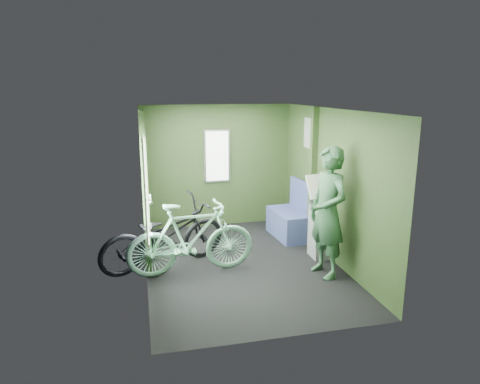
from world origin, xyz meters
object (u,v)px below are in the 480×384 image
Objects in this scene: passenger at (328,213)px; waste_box at (320,230)px; bench_seat at (291,221)px; bicycle_mint at (192,275)px; bicycle_black at (166,267)px.

passenger is 2.11× the size of waste_box.
bicycle_mint is at bearing -152.64° from bench_seat.
passenger is at bearing -130.42° from bicycle_black.
waste_box is (2.38, -0.12, 0.43)m from bicycle_black.
bicycle_mint is at bearing -115.23° from passenger.
passenger reaches higher than bench_seat.
bicycle_black is 2.42m from waste_box.
waste_box is at bearing 151.48° from passenger.
bench_seat reaches higher than bicycle_mint.
bicycle_black is 2.25× the size of waste_box.
waste_box is at bearing -88.26° from bench_seat.
bicycle_black is at bearing -163.92° from bench_seat.
passenger is at bearing -106.27° from waste_box.
bench_seat is (2.27, 0.86, 0.30)m from bicycle_black.
passenger reaches higher than bicycle_black.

